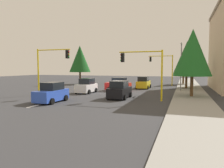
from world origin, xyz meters
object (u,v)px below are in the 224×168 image
object	(u,v)px
car_yellow	(143,83)
traffic_signal_near_right	(50,63)
tree_opposite_side	(80,59)
traffic_signal_near_left	(144,65)
tree_roadside_far	(184,61)
car_red	(118,85)
street_lamp_curbside	(181,61)
car_blue	(52,93)
traffic_signal_far_left	(163,64)
car_white	(87,86)
tree_roadside_mid	(187,58)
tree_roadside_near	(193,53)
car_black	(120,90)

from	to	relation	value
car_yellow	traffic_signal_near_right	bearing A→B (deg)	-34.74
tree_opposite_side	car_yellow	world-z (taller)	tree_opposite_side
traffic_signal_near_left	tree_opposite_side	distance (m)	24.55
tree_roadside_far	car_red	distance (m)	18.80
street_lamp_curbside	car_blue	bearing A→B (deg)	-41.32
traffic_signal_far_left	car_blue	size ratio (longest dim) A/B	1.48
car_blue	traffic_signal_far_left	bearing A→B (deg)	160.45
street_lamp_curbside	car_white	world-z (taller)	street_lamp_curbside
tree_roadside_far	car_red	size ratio (longest dim) A/B	1.97
car_blue	car_white	bearing A→B (deg)	-179.30
street_lamp_curbside	tree_roadside_mid	world-z (taller)	tree_roadside_mid
tree_roadside_near	car_yellow	distance (m)	12.26
tree_opposite_side	traffic_signal_far_left	bearing A→B (deg)	96.82
traffic_signal_far_left	street_lamp_curbside	distance (m)	10.96
car_black	car_yellow	size ratio (longest dim) A/B	1.01
tree_roadside_mid	traffic_signal_near_right	bearing A→B (deg)	-48.28
traffic_signal_far_left	tree_roadside_near	xyz separation A→B (m)	(16.00, 4.78, 1.01)
traffic_signal_near_right	tree_roadside_mid	bearing A→B (deg)	131.72
tree_roadside_far	car_white	size ratio (longest dim) A/B	1.99
tree_roadside_far	car_yellow	xyz separation A→B (m)	(11.03, -6.21, -3.93)
car_red	car_yellow	distance (m)	5.72
tree_roadside_mid	car_blue	world-z (taller)	tree_roadside_mid
traffic_signal_near_right	car_white	xyz separation A→B (m)	(-4.16, 2.78, -3.15)
traffic_signal_near_left	traffic_signal_far_left	bearing A→B (deg)	179.72
street_lamp_curbside	car_white	xyz separation A→B (m)	(5.45, -12.12, -3.45)
street_lamp_curbside	car_white	distance (m)	13.73
tree_opposite_side	street_lamp_curbside	bearing A→B (deg)	67.45
traffic_signal_far_left	tree_roadside_near	world-z (taller)	tree_roadside_near
traffic_signal_near_left	car_black	world-z (taller)	traffic_signal_near_left
traffic_signal_near_left	tree_roadside_mid	bearing A→B (deg)	162.65
tree_roadside_mid	car_black	size ratio (longest dim) A/B	1.84
car_black	street_lamp_curbside	bearing A→B (deg)	144.62
tree_opposite_side	tree_roadside_mid	distance (m)	21.38
traffic_signal_near_left	tree_roadside_mid	size ratio (longest dim) A/B	0.69
traffic_signal_near_right	car_white	bearing A→B (deg)	146.21
car_red	tree_roadside_mid	bearing A→B (deg)	122.13
tree_roadside_far	tree_roadside_near	bearing A→B (deg)	2.86
street_lamp_curbside	tree_opposite_side	xyz separation A→B (m)	(-8.39, -20.20, 0.93)
tree_roadside_far	car_black	bearing A→B (deg)	-15.93
traffic_signal_near_right	street_lamp_curbside	size ratio (longest dim) A/B	0.82
street_lamp_curbside	car_black	xyz separation A→B (m)	(8.96, -6.37, -3.45)
street_lamp_curbside	tree_roadside_mid	distance (m)	4.51
tree_roadside_far	car_red	xyz separation A→B (m)	(16.00, -9.05, -3.93)
tree_roadside_near	car_blue	world-z (taller)	tree_roadside_near
tree_roadside_far	tree_opposite_side	distance (m)	21.36
street_lamp_curbside	car_black	distance (m)	11.52
car_white	tree_roadside_mid	bearing A→B (deg)	127.30
street_lamp_curbside	tree_roadside_mid	xyz separation A→B (m)	(-4.39, 0.80, 0.66)
car_black	car_blue	distance (m)	7.36
traffic_signal_near_left	tree_roadside_near	xyz separation A→B (m)	(-4.00, 4.88, 1.41)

